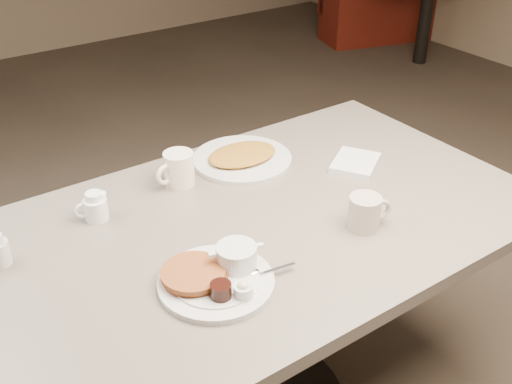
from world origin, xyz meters
TOP-DOWN VIEW (x-y plane):
  - diner_table at (0.00, 0.00)m, footprint 1.50×0.90m
  - main_plate at (-0.23, -0.16)m, footprint 0.35×0.33m
  - coffee_mug_near at (0.20, -0.19)m, footprint 0.13×0.10m
  - napkin at (0.40, 0.07)m, footprint 0.20×0.19m
  - coffee_mug_far at (-0.09, 0.28)m, footprint 0.13×0.10m
  - creamer_right at (-0.36, 0.24)m, footprint 0.10×0.08m
  - hash_plate at (0.13, 0.29)m, footprint 0.31×0.31m

SIDE VIEW (x-z plane):
  - diner_table at x=0.00m, z-range 0.21..0.96m
  - napkin at x=0.40m, z-range 0.75..0.77m
  - hash_plate at x=0.13m, z-range 0.75..0.78m
  - main_plate at x=-0.23m, z-range 0.74..0.81m
  - creamer_right at x=-0.36m, z-range 0.75..0.83m
  - coffee_mug_near at x=0.20m, z-range 0.75..0.84m
  - coffee_mug_far at x=-0.09m, z-range 0.75..0.85m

